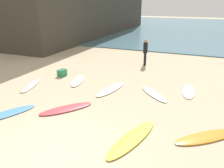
{
  "coord_description": "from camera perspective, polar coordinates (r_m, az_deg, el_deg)",
  "views": [
    {
      "loc": [
        3.54,
        -4.27,
        3.96
      ],
      "look_at": [
        -0.54,
        5.1,
        0.3
      ],
      "focal_mm": 37.45,
      "sensor_mm": 36.0,
      "label": 1
    }
  ],
  "objects": [
    {
      "name": "beachgoer_far",
      "position": [
        15.21,
        8.14,
        8.04
      ],
      "size": [
        0.36,
        0.36,
        1.69
      ],
      "rotation": [
        0.0,
        0.0,
        1.96
      ],
      "color": "black",
      "rests_on": "ground_plane"
    },
    {
      "name": "surfboard_1",
      "position": [
        12.27,
        -19.06,
        -0.07
      ],
      "size": [
        1.24,
        2.32,
        0.08
      ],
      "primitive_type": "ellipsoid",
      "rotation": [
        0.0,
        0.0,
        0.34
      ],
      "color": "silver",
      "rests_on": "ground_plane"
    },
    {
      "name": "surfboard_0",
      "position": [
        11.29,
        18.21,
        -1.71
      ],
      "size": [
        0.74,
        1.99,
        0.06
      ],
      "primitive_type": "ellipsoid",
      "rotation": [
        0.0,
        0.0,
        0.1
      ],
      "color": "#E9E6C6",
      "rests_on": "ground_plane"
    },
    {
      "name": "ocean_water",
      "position": [
        38.89,
        18.67,
        12.92
      ],
      "size": [
        120.0,
        40.0,
        0.08
      ],
      "primitive_type": "cube",
      "color": "slate",
      "rests_on": "ground_plane"
    },
    {
      "name": "surfboard_2",
      "position": [
        12.28,
        -8.39,
        0.85
      ],
      "size": [
        1.14,
        2.0,
        0.08
      ],
      "primitive_type": "ellipsoid",
      "rotation": [
        0.0,
        0.0,
        3.47
      ],
      "color": "white",
      "rests_on": "ground_plane"
    },
    {
      "name": "ground_plane",
      "position": [
        6.82,
        -13.62,
        -16.47
      ],
      "size": [
        120.0,
        120.0,
        0.0
      ],
      "primitive_type": "plane",
      "color": "#C6B28E"
    },
    {
      "name": "surfboard_3",
      "position": [
        10.59,
        10.16,
        -2.38
      ],
      "size": [
        1.76,
        1.81,
        0.07
      ],
      "primitive_type": "ellipsoid",
      "rotation": [
        0.0,
        0.0,
        0.76
      ],
      "color": "silver",
      "rests_on": "ground_plane"
    },
    {
      "name": "surfboard_4",
      "position": [
        9.2,
        -11.1,
        -5.91
      ],
      "size": [
        1.7,
        2.05,
        0.09
      ],
      "primitive_type": "ellipsoid",
      "rotation": [
        0.0,
        0.0,
        2.52
      ],
      "color": "#DE4B54",
      "rests_on": "ground_plane"
    },
    {
      "name": "beach_cooler",
      "position": [
        13.23,
        -12.09,
        2.68
      ],
      "size": [
        0.37,
        0.49,
        0.37
      ],
      "primitive_type": "cube",
      "rotation": [
        0.0,
        0.0,
        4.68
      ],
      "color": "#287F51",
      "rests_on": "ground_plane"
    },
    {
      "name": "surfboard_5",
      "position": [
        9.48,
        -24.6,
        -6.7
      ],
      "size": [
        1.45,
        2.31,
        0.07
      ],
      "primitive_type": "ellipsoid",
      "rotation": [
        0.0,
        0.0,
        2.73
      ],
      "color": "#5298E4",
      "rests_on": "ground_plane"
    },
    {
      "name": "surfboard_6",
      "position": [
        7.87,
        22.13,
        -11.85
      ],
      "size": [
        2.05,
        1.96,
        0.07
      ],
      "primitive_type": "ellipsoid",
      "rotation": [
        0.0,
        0.0,
        2.32
      ],
      "color": "orange",
      "rests_on": "ground_plane"
    },
    {
      "name": "surfboard_8",
      "position": [
        10.97,
        -0.34,
        -1.26
      ],
      "size": [
        0.89,
        2.28,
        0.08
      ],
      "primitive_type": "ellipsoid",
      "rotation": [
        0.0,
        0.0,
        -0.15
      ],
      "color": "#F0DFC5",
      "rests_on": "ground_plane"
    },
    {
      "name": "surfboard_7",
      "position": [
        7.26,
        4.99,
        -13.09
      ],
      "size": [
        1.1,
        2.62,
        0.08
      ],
      "primitive_type": "ellipsoid",
      "rotation": [
        0.0,
        0.0,
        -0.21
      ],
      "color": "yellow",
      "rests_on": "ground_plane"
    }
  ]
}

